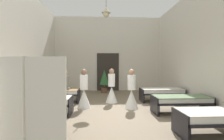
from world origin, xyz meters
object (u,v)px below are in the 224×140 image
Objects in this scene: patient_seated_primary at (28,99)px; potted_plant at (104,79)px; bed_left_row_0 at (10,120)px; patient_seated_secondary at (65,83)px; nurse_near_aisle at (84,94)px; bed_left_row_2 at (57,92)px; bed_left_row_1 at (42,102)px; bed_right_row_0 at (219,117)px; nurse_mid_aisle at (132,94)px; nurse_far_aisle at (112,90)px; bed_right_row_2 at (162,91)px; bed_right_row_1 at (181,100)px; privacy_screen at (6,137)px.

potted_plant is (1.72, 6.29, -0.04)m from patient_seated_primary.
bed_left_row_0 is 2.38× the size of patient_seated_secondary.
patient_seated_secondary is (-0.91, 0.97, 0.34)m from nurse_near_aisle.
patient_seated_primary reaches higher than bed_left_row_2.
bed_right_row_0 is at bearing -22.34° from bed_left_row_1.
patient_seated_primary is at bearing 99.11° from nurse_mid_aisle.
nurse_mid_aisle and nurse_far_aisle have the same top height.
nurse_far_aisle is at bearing -0.88° from nurse_mid_aisle.
bed_right_row_2 is at bearing 90.00° from bed_right_row_0.
bed_left_row_1 is 4.62m from bed_right_row_1.
bed_right_row_1 is (4.62, 0.00, 0.00)m from bed_left_row_1.
bed_left_row_1 is at bearing -114.86° from potted_plant.
nurse_near_aisle and nurse_mid_aisle have the same top height.
privacy_screen is (0.95, -3.78, 0.41)m from bed_left_row_1.
nurse_mid_aisle is (-1.58, 0.70, 0.09)m from bed_right_row_1.
nurse_far_aisle is 1.10× the size of potted_plant.
nurse_mid_aisle is 4.95m from privacy_screen.
bed_left_row_2 is 1.28× the size of nurse_near_aisle.
nurse_far_aisle reaches higher than bed_left_row_0.
bed_left_row_1 is at bearing 90.00° from bed_left_row_0.
nurse_near_aisle is 2.88m from patient_seated_primary.
nurse_near_aisle is at bearing 165.23° from bed_right_row_1.
patient_seated_primary is at bearing -79.14° from bed_left_row_1.
bed_right_row_1 is 2.38× the size of patient_seated_primary.
patient_seated_secondary is at bearing -179.44° from bed_right_row_2.
bed_left_row_0 and bed_left_row_1 have the same top height.
nurse_near_aisle is 1.40m from nurse_far_aisle.
bed_left_row_1 is 1.28× the size of nurse_far_aisle.
patient_seated_primary is (-4.27, 0.08, 0.43)m from bed_right_row_0.
bed_left_row_2 is at bearing -128.90° from potted_plant.
privacy_screen is (0.60, -5.64, -0.02)m from patient_seated_secondary.
bed_right_row_0 is 4.37m from nurse_near_aisle.
nurse_near_aisle is (1.26, 2.79, 0.09)m from bed_left_row_0.
bed_left_row_0 is 3.06m from nurse_near_aisle.
nurse_mid_aisle is at bearing -23.32° from patient_seated_secondary.
bed_right_row_0 is 1.00× the size of bed_right_row_2.
nurse_mid_aisle is at bearing -66.75° from nurse_far_aisle.
privacy_screen reaches higher than nurse_far_aisle.
patient_seated_primary is at bearing -84.63° from bed_left_row_2.
bed_left_row_1 is at bearing 157.66° from bed_right_row_0.
bed_left_row_2 is (-4.62, 3.80, 0.00)m from bed_right_row_0.
potted_plant is (-2.56, 6.36, 0.39)m from bed_right_row_0.
nurse_mid_aisle reaches higher than bed_right_row_0.
bed_right_row_2 is 1.40× the size of potted_plant.
nurse_near_aisle reaches higher than bed_left_row_0.
bed_right_row_0 is 1.12× the size of privacy_screen.
bed_left_row_0 is 5.98m from bed_right_row_2.
bed_right_row_2 is at bearing 41.07° from patient_seated_primary.
bed_left_row_1 is (-4.62, 1.90, 0.00)m from bed_right_row_0.
patient_seated_secondary reaches higher than bed_right_row_1.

